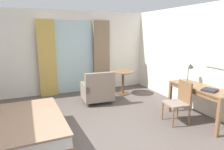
{
  "coord_description": "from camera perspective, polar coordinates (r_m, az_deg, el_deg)",
  "views": [
    {
      "loc": [
        -0.98,
        -3.08,
        1.9
      ],
      "look_at": [
        0.63,
        0.73,
        1.01
      ],
      "focal_mm": 32.77,
      "sensor_mm": 36.0,
      "label": 1
    }
  ],
  "objects": [
    {
      "name": "ground",
      "position": [
        3.78,
        -4.76,
        -19.02
      ],
      "size": [
        6.16,
        7.07,
        0.1
      ],
      "primitive_type": "cube",
      "color": "#564C47"
    },
    {
      "name": "wall_back",
      "position": [
        6.46,
        -14.1,
        6.04
      ],
      "size": [
        5.76,
        0.12,
        2.51
      ],
      "primitive_type": "cube",
      "color": "white",
      "rests_on": "ground"
    },
    {
      "name": "wall_right",
      "position": [
        4.93,
        27.88,
        3.21
      ],
      "size": [
        0.12,
        6.67,
        2.51
      ],
      "primitive_type": "cube",
      "color": "white",
      "rests_on": "ground"
    },
    {
      "name": "balcony_glass_door",
      "position": [
        6.48,
        -10.3,
        4.88
      ],
      "size": [
        1.24,
        0.02,
        2.21
      ],
      "primitive_type": "cube",
      "color": "silver",
      "rests_on": "ground"
    },
    {
      "name": "curtain_panel_left",
      "position": [
        6.25,
        -17.66,
        4.33
      ],
      "size": [
        0.5,
        0.1,
        2.23
      ],
      "primitive_type": "cube",
      "color": "tan",
      "rests_on": "ground"
    },
    {
      "name": "curtain_panel_right",
      "position": [
        6.61,
        -2.96,
        5.29
      ],
      "size": [
        0.53,
        0.1,
        2.23
      ],
      "primitive_type": "cube",
      "color": "#897056",
      "rests_on": "ground"
    },
    {
      "name": "writing_desk",
      "position": [
        4.71,
        23.43,
        -4.18
      ],
      "size": [
        0.53,
        1.4,
        0.76
      ],
      "color": "brown",
      "rests_on": "ground"
    },
    {
      "name": "desk_chair",
      "position": [
        4.54,
        18.36,
        -6.59
      ],
      "size": [
        0.46,
        0.48,
        0.89
      ],
      "color": "gray",
      "rests_on": "ground"
    },
    {
      "name": "desk_lamp",
      "position": [
        4.99,
        20.92,
        1.78
      ],
      "size": [
        0.26,
        0.2,
        0.47
      ],
      "color": "#4C4C51",
      "rests_on": "writing_desk"
    },
    {
      "name": "closed_book",
      "position": [
        4.44,
        25.6,
        -3.8
      ],
      "size": [
        0.34,
        0.33,
        0.04
      ],
      "primitive_type": "cube",
      "rotation": [
        0.0,
        0.0,
        0.38
      ],
      "color": "#232328",
      "rests_on": "writing_desk"
    },
    {
      "name": "armchair_by_window",
      "position": [
        5.5,
        -3.97,
        -4.38
      ],
      "size": [
        0.81,
        0.73,
        0.87
      ],
      "color": "gray",
      "rests_on": "ground"
    },
    {
      "name": "round_cafe_table",
      "position": [
        6.23,
        3.09,
        -0.62
      ],
      "size": [
        0.69,
        0.69,
        0.71
      ],
      "color": "brown",
      "rests_on": "ground"
    },
    {
      "name": "wall_mirror",
      "position": [
        4.85,
        27.48,
        6.1
      ],
      "size": [
        0.02,
        0.58,
        0.74
      ],
      "color": "silver"
    }
  ]
}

